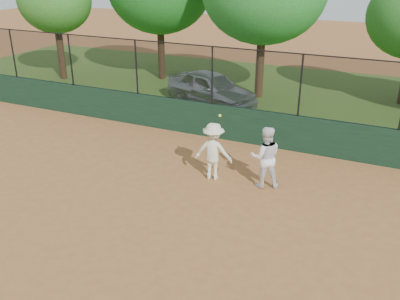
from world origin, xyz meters
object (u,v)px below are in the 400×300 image
at_px(player_main, 213,151).
at_px(parked_car, 211,88).
at_px(tree_0, 54,0).
at_px(player_second, 265,157).

bearing_deg(player_main, parked_car, 113.92).
xyz_separation_m(player_main, tree_0, (-11.70, 7.34, 3.07)).
xyz_separation_m(parked_car, tree_0, (-8.87, 0.97, 3.19)).
bearing_deg(player_second, player_main, -17.68).
relative_size(player_main, tree_0, 0.37).
distance_m(player_main, tree_0, 14.15).
height_order(parked_car, player_main, player_main).
height_order(parked_car, tree_0, tree_0).
bearing_deg(parked_car, player_main, -135.13).
xyz_separation_m(parked_car, player_main, (2.82, -6.37, 0.11)).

